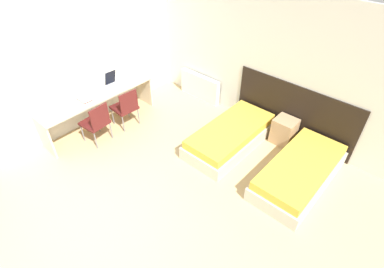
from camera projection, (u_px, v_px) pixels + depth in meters
ground_plane at (92, 233)px, 4.36m from camera, size 20.00×20.00×0.00m
wall_back at (254, 59)px, 5.80m from camera, size 5.77×0.05×2.70m
wall_left at (95, 56)px, 5.91m from camera, size 0.05×4.94×2.70m
headboard_panel at (293, 113)px, 5.74m from camera, size 2.43×0.03×1.15m
bed_near_window at (230, 136)px, 5.77m from camera, size 0.90×1.92×0.42m
bed_near_door at (299, 172)px, 5.02m from camera, size 0.90×1.92×0.42m
nightstand at (284, 131)px, 5.80m from camera, size 0.41×0.39×0.52m
radiator at (200, 87)px, 7.06m from camera, size 1.09×0.12×0.59m
desk at (98, 101)px, 6.03m from camera, size 0.58×2.41×0.74m
chair_near_laptop at (126, 106)px, 6.08m from camera, size 0.47×0.47×0.86m
chair_near_notebook at (96, 121)px, 5.67m from camera, size 0.49×0.49×0.86m
laptop at (113, 83)px, 6.16m from camera, size 0.33×0.25×0.32m
open_notebook at (84, 99)px, 5.80m from camera, size 0.33×0.19×0.02m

